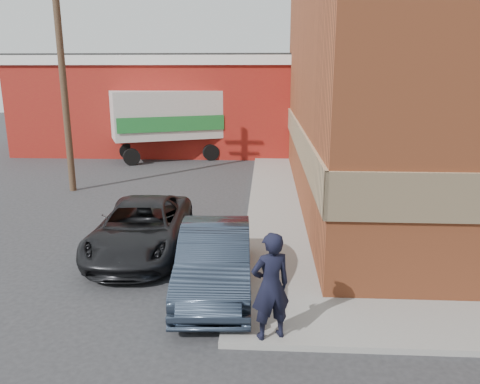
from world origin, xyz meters
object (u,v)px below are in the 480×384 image
(warehouse, at_px, (165,103))
(sedan, at_px, (215,259))
(suv_a, at_px, (141,228))
(box_truck, at_px, (181,120))
(man, at_px, (271,286))
(utility_pole, at_px, (62,69))

(warehouse, height_order, sedan, warehouse)
(suv_a, height_order, box_truck, box_truck)
(man, height_order, sedan, man)
(suv_a, xyz_separation_m, box_truck, (-1.37, 13.67, 1.45))
(sedan, height_order, suv_a, sedan)
(warehouse, distance_m, utility_pole, 11.27)
(man, xyz_separation_m, box_truck, (-4.74, 17.83, 1.03))
(sedan, distance_m, box_truck, 16.23)
(utility_pole, xyz_separation_m, man, (7.89, -10.55, -3.65))
(warehouse, bearing_deg, box_truck, -66.06)
(suv_a, bearing_deg, warehouse, 97.26)
(sedan, bearing_deg, man, -63.19)
(warehouse, bearing_deg, sedan, -75.07)
(warehouse, distance_m, box_truck, 4.13)
(man, distance_m, sedan, 2.40)
(warehouse, xyz_separation_m, box_truck, (1.65, -3.72, -0.69))
(sedan, relative_size, suv_a, 0.89)
(man, bearing_deg, suv_a, -73.09)
(warehouse, distance_m, sedan, 20.29)
(warehouse, xyz_separation_m, suv_a, (3.02, -17.39, -2.14))
(suv_a, bearing_deg, sedan, -46.64)
(utility_pole, height_order, man, utility_pole)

